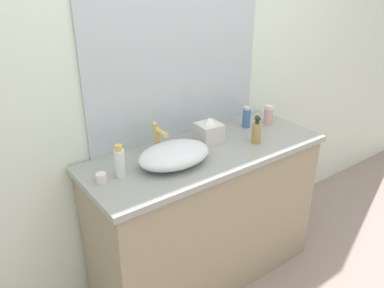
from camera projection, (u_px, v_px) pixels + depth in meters
name	position (u px, v px, depth m)	size (l,w,h in m)	color
bathroom_wall_rear	(174.00, 68.00, 2.25)	(6.00, 0.06, 2.60)	silver
vanity_counter	(206.00, 216.00, 2.38)	(1.42, 0.55, 0.90)	gray
wall_mirror_panel	(178.00, 53.00, 2.18)	(1.15, 0.01, 1.00)	#B2BCC6
sink_basin	(174.00, 155.00, 2.02)	(0.40, 0.28, 0.11)	silver
faucet	(158.00, 136.00, 2.11)	(0.03, 0.13, 0.18)	#D6AE52
soap_dispenser	(256.00, 131.00, 2.25)	(0.05, 0.05, 0.17)	#A5874B
lotion_bottle	(246.00, 117.00, 2.47)	(0.05, 0.05, 0.14)	#44699B
perfume_bottle	(268.00, 115.00, 2.52)	(0.06, 0.06, 0.12)	#DC9CA1
spray_can	(120.00, 162.00, 1.90)	(0.05, 0.05, 0.17)	silver
tissue_box	(209.00, 132.00, 2.27)	(0.14, 0.14, 0.15)	silver
candle_jar	(101.00, 178.00, 1.87)	(0.05, 0.05, 0.05)	silver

